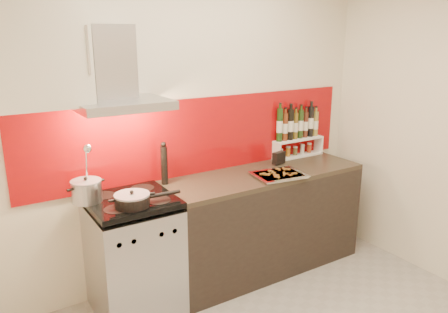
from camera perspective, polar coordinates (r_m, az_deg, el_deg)
back_wall at (r=3.65m, az=-3.78°, el=3.90°), size 3.40×0.02×2.60m
backsplash at (r=3.68m, az=-2.98°, el=2.73°), size 3.00×0.02×0.64m
range_stove at (r=3.41m, az=-11.63°, el=-12.72°), size 0.60×0.60×0.91m
counter at (r=3.93m, az=5.07°, el=-8.30°), size 1.80×0.60×0.90m
range_hood at (r=3.15m, az=-13.88°, el=9.77°), size 0.62×0.50×0.61m
upper_cabinet at (r=3.00m, az=-24.28°, el=12.56°), size 0.70×0.35×0.72m
stock_pot at (r=3.20m, az=-17.49°, el=-4.32°), size 0.21×0.21×0.18m
saute_pan at (r=3.06m, az=-11.76°, el=-5.55°), size 0.47×0.24×0.11m
utensil_jar at (r=3.16m, az=-17.41°, el=-3.72°), size 0.09×0.14×0.44m
pepper_mill at (r=3.44m, az=-7.82°, el=-0.95°), size 0.05×0.05×0.34m
step_shelf at (r=4.24m, az=9.50°, el=3.06°), size 0.55×0.15×0.49m
caddy_box at (r=3.99m, az=7.18°, el=-0.17°), size 0.14×0.08×0.11m
baking_tray at (r=3.66m, az=7.15°, el=-2.37°), size 0.46×0.38×0.03m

